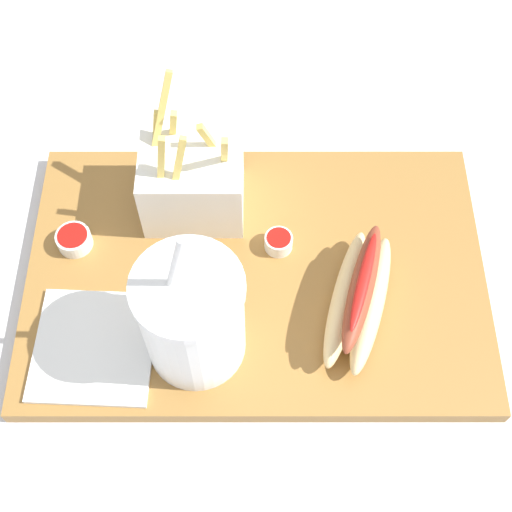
% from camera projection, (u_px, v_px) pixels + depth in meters
% --- Properties ---
extents(ground_plane, '(2.40, 2.40, 0.02)m').
position_uv_depth(ground_plane, '(256.00, 283.00, 0.79)').
color(ground_plane, silver).
extents(food_tray, '(0.49, 0.32, 0.02)m').
position_uv_depth(food_tray, '(256.00, 274.00, 0.77)').
color(food_tray, olive).
rests_on(food_tray, ground_plane).
extents(soda_cup, '(0.10, 0.10, 0.21)m').
position_uv_depth(soda_cup, '(192.00, 317.00, 0.66)').
color(soda_cup, white).
rests_on(soda_cup, food_tray).
extents(fries_basket, '(0.11, 0.10, 0.16)m').
position_uv_depth(fries_basket, '(193.00, 180.00, 0.77)').
color(fries_basket, white).
rests_on(fries_basket, food_tray).
extents(hot_dog_1, '(0.10, 0.17, 0.07)m').
position_uv_depth(hot_dog_1, '(359.00, 297.00, 0.72)').
color(hot_dog_1, '#E5C689').
rests_on(hot_dog_1, food_tray).
extents(ketchup_cup_1, '(0.03, 0.03, 0.02)m').
position_uv_depth(ketchup_cup_1, '(279.00, 242.00, 0.77)').
color(ketchup_cup_1, white).
rests_on(ketchup_cup_1, food_tray).
extents(ketchup_cup_2, '(0.04, 0.04, 0.02)m').
position_uv_depth(ketchup_cup_2, '(74.00, 239.00, 0.77)').
color(ketchup_cup_2, white).
rests_on(ketchup_cup_2, food_tray).
extents(napkin_stack, '(0.13, 0.13, 0.01)m').
position_uv_depth(napkin_stack, '(94.00, 346.00, 0.72)').
color(napkin_stack, white).
rests_on(napkin_stack, food_tray).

